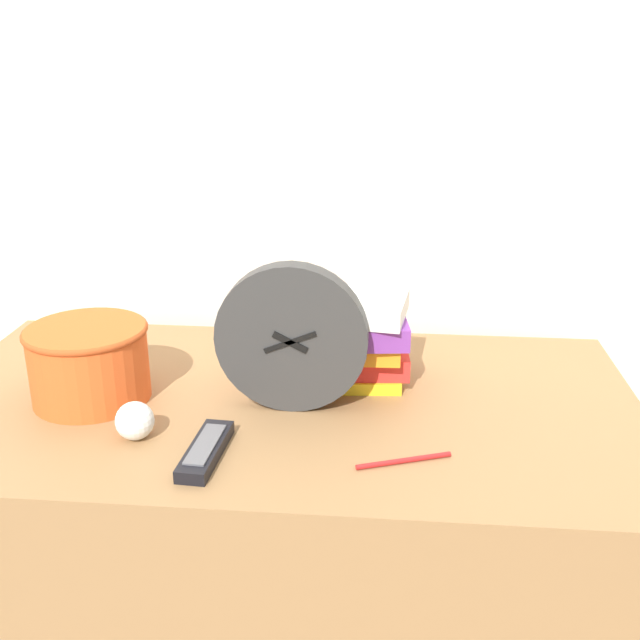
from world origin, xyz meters
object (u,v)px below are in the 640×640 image
Objects in this scene: desk_clock at (291,338)px; tv_remote at (206,450)px; book_stack at (346,337)px; crumpled_paper_ball at (135,421)px; pen at (404,461)px; basket at (89,360)px.

desk_clock is 0.24m from tv_remote.
book_stack is 0.35m from tv_remote.
crumpled_paper_ball reaches higher than pen.
basket is (-0.44, -0.11, -0.02)m from book_stack.
crumpled_paper_ball is at bearing 175.09° from pen.
basket is at bearing 179.58° from desk_clock.
basket reaches higher than pen.
tv_remote is at bearing -122.28° from desk_clock.
tv_remote is at bearing -178.21° from pen.
book_stack reaches higher than tv_remote.
book_stack is 0.40m from crumpled_paper_ball.
desk_clock is at bearing 28.85° from crumpled_paper_ball.
desk_clock is at bearing 57.72° from tv_remote.
desk_clock is 0.36m from basket.
basket is at bearing 144.19° from tv_remote.
book_stack is at bearing 53.25° from desk_clock.
desk_clock reaches higher than crumpled_paper_ball.
basket reaches higher than tv_remote.
book_stack is at bearing 55.91° from tv_remote.
tv_remote is at bearing -20.27° from crumpled_paper_ball.
book_stack reaches higher than basket.
crumpled_paper_ball reaches higher than tv_remote.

